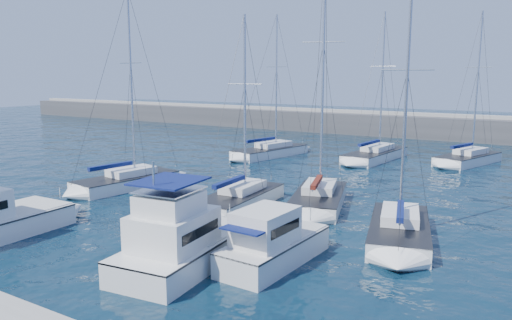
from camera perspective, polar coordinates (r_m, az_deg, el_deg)
The scene contains 11 objects.
ground at distance 28.54m, azimuth -10.06°, elevation -8.45°, with size 220.00×220.00×0.00m, color black.
breakwater at distance 74.83m, azimuth 17.30°, elevation 3.39°, with size 160.00×6.00×4.45m.
motor_yacht_stbd_inner at distance 23.62m, azimuth -8.55°, elevation -9.42°, with size 4.26×8.20×4.69m.
motor_yacht_stbd_outer at distance 23.73m, azimuth 1.80°, elevation -9.71°, with size 2.87×6.60×3.20m.
sailboat_mid_a at distance 40.55m, azimuth -14.53°, elevation -2.36°, with size 4.37×8.69×15.54m.
sailboat_mid_c at distance 33.88m, azimuth -1.88°, elevation -4.47°, with size 3.43×8.19×13.05m.
sailboat_mid_d at distance 34.17m, azimuth 7.18°, elevation -4.33°, with size 5.32×8.48×17.61m.
sailboat_mid_e at distance 28.38m, azimuth 16.07°, elevation -7.69°, with size 5.01×8.57×14.52m.
sailboat_back_a at distance 54.33m, azimuth 1.66°, elevation 0.98°, with size 5.05×9.79×15.40m.
sailboat_back_b at distance 53.53m, azimuth 13.48°, elevation 0.57°, with size 4.21×10.16×15.43m.
sailboat_back_c at distance 54.03m, azimuth 23.06°, elevation 0.15°, with size 5.54×8.82×15.20m.
Camera 1 is at (18.13, -20.17, 8.88)m, focal length 35.00 mm.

